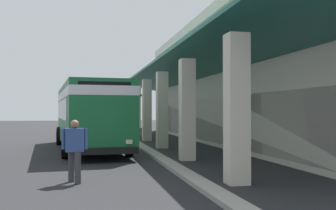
{
  "coord_description": "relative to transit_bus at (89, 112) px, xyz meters",
  "views": [
    {
      "loc": [
        22.74,
        -0.16,
        1.88
      ],
      "look_at": [
        7.07,
        3.08,
        2.13
      ],
      "focal_mm": 42.77,
      "sensor_mm": 36.0,
      "label": 1
    }
  ],
  "objects": [
    {
      "name": "potted_palm",
      "position": [
        -10.11,
        3.64,
        -0.99
      ],
      "size": [
        1.77,
        1.77,
        3.26
      ],
      "color": "gray",
      "rests_on": "ground"
    },
    {
      "name": "plaza_building",
      "position": [
        -2.45,
        12.33,
        1.99
      ],
      "size": [
        31.19,
        14.95,
        7.68
      ],
      "color": "beige",
      "rests_on": "ground"
    },
    {
      "name": "pedestrian",
      "position": [
        9.39,
        -0.43,
        -0.93
      ],
      "size": [
        0.51,
        0.67,
        1.65
      ],
      "color": "#38383D",
      "rests_on": "ground"
    },
    {
      "name": "ground",
      "position": [
        -2.56,
        8.01,
        -1.85
      ],
      "size": [
        120.0,
        120.0,
        0.0
      ],
      "primitive_type": "plane",
      "color": "#262628"
    },
    {
      "name": "curb_strip",
      "position": [
        -2.45,
        2.7,
        -1.79
      ],
      "size": [
        37.07,
        0.5,
        0.12
      ],
      "primitive_type": "cube",
      "color": "#9E998E",
      "rests_on": "ground"
    },
    {
      "name": "transit_bus",
      "position": [
        0.0,
        0.0,
        0.0
      ],
      "size": [
        11.4,
        3.63,
        3.34
      ],
      "color": "#196638",
      "rests_on": "ground"
    }
  ]
}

